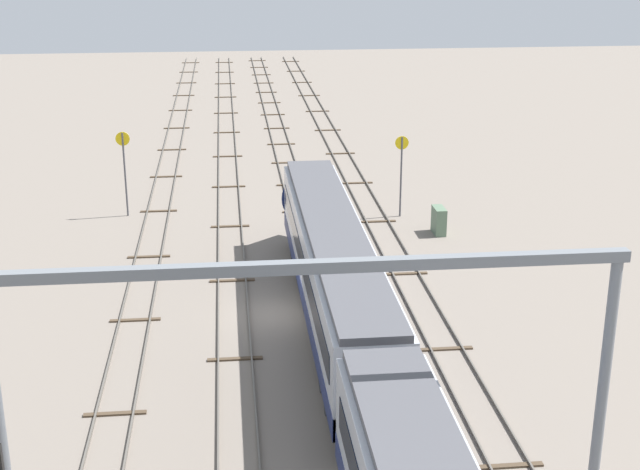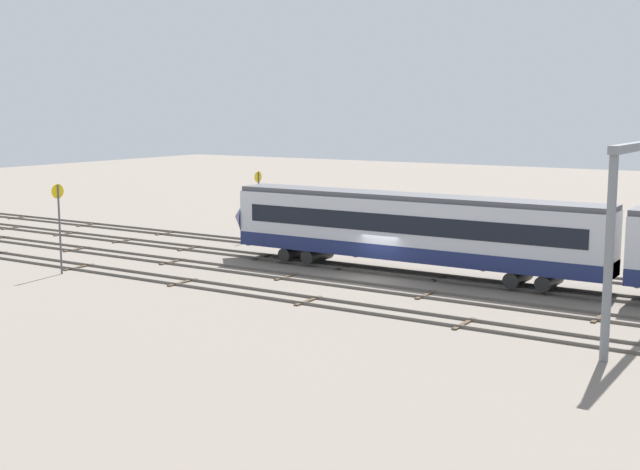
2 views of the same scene
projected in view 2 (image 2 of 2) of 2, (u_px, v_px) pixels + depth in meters
The scene contains 8 objects.
ground_plane at pixel (373, 279), 49.80m from camera, with size 200.72×200.72×0.00m, color slate.
track_near_foreground at pixel (424, 260), 55.64m from camera, with size 184.72×2.40×0.16m.
track_with_train at pixel (391, 271), 51.74m from camera, with size 184.72×2.40×0.16m.
track_middle at pixel (353, 285), 47.84m from camera, with size 184.72×2.40×0.16m.
track_second_far at pixel (308, 300), 43.94m from camera, with size 184.72×2.40×0.16m.
speed_sign_near_foreground at pixel (59, 217), 50.81m from camera, with size 0.14×0.89×5.56m.
speed_sign_mid_trackside at pixel (259, 196), 64.50m from camera, with size 0.14×0.86×5.31m.
relay_cabinet at pixel (311, 230), 64.32m from camera, with size 1.53×0.65×1.65m.
Camera 2 is at (-23.62, 42.87, 10.06)m, focal length 46.81 mm.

